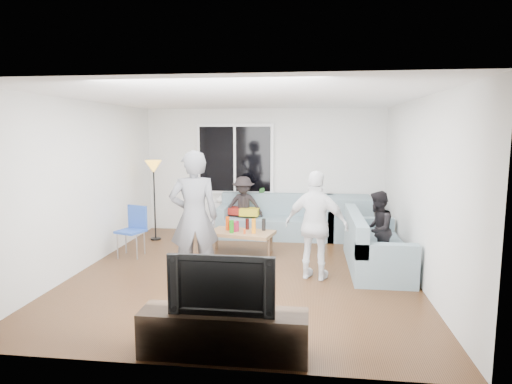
# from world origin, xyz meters

# --- Properties ---
(floor) EXTENTS (5.00, 5.50, 0.04)m
(floor) POSITION_xyz_m (0.00, 0.00, -0.02)
(floor) COLOR #56351C
(floor) RESTS_ON ground
(ceiling) EXTENTS (5.00, 5.50, 0.04)m
(ceiling) POSITION_xyz_m (0.00, 0.00, 2.62)
(ceiling) COLOR white
(ceiling) RESTS_ON ground
(wall_back) EXTENTS (5.00, 0.04, 2.60)m
(wall_back) POSITION_xyz_m (0.00, 2.77, 1.30)
(wall_back) COLOR silver
(wall_back) RESTS_ON ground
(wall_front) EXTENTS (5.00, 0.04, 2.60)m
(wall_front) POSITION_xyz_m (0.00, -2.77, 1.30)
(wall_front) COLOR silver
(wall_front) RESTS_ON ground
(wall_left) EXTENTS (0.04, 5.50, 2.60)m
(wall_left) POSITION_xyz_m (-2.52, 0.00, 1.30)
(wall_left) COLOR silver
(wall_left) RESTS_ON ground
(wall_right) EXTENTS (0.04, 5.50, 2.60)m
(wall_right) POSITION_xyz_m (2.52, 0.00, 1.30)
(wall_right) COLOR silver
(wall_right) RESTS_ON ground
(window_frame) EXTENTS (1.62, 0.06, 1.47)m
(window_frame) POSITION_xyz_m (-0.60, 2.69, 1.55)
(window_frame) COLOR white
(window_frame) RESTS_ON wall_back
(window_glass) EXTENTS (1.50, 0.02, 1.35)m
(window_glass) POSITION_xyz_m (-0.60, 2.65, 1.55)
(window_glass) COLOR black
(window_glass) RESTS_ON window_frame
(window_mullion) EXTENTS (0.05, 0.03, 1.35)m
(window_mullion) POSITION_xyz_m (-0.60, 2.64, 1.55)
(window_mullion) COLOR white
(window_mullion) RESTS_ON window_frame
(radiator) EXTENTS (1.30, 0.12, 0.62)m
(radiator) POSITION_xyz_m (-0.60, 2.65, 0.31)
(radiator) COLOR silver
(radiator) RESTS_ON floor
(potted_plant) EXTENTS (0.21, 0.18, 0.35)m
(potted_plant) POSITION_xyz_m (-0.05, 2.62, 0.79)
(potted_plant) COLOR #2E6629
(potted_plant) RESTS_ON radiator
(vase) EXTENTS (0.20, 0.20, 0.17)m
(vase) POSITION_xyz_m (-0.91, 2.62, 0.71)
(vase) COLOR silver
(vase) RESTS_ON radiator
(sofa_back_section) EXTENTS (2.30, 0.85, 0.85)m
(sofa_back_section) POSITION_xyz_m (0.29, 2.27, 0.42)
(sofa_back_section) COLOR slate
(sofa_back_section) RESTS_ON floor
(sofa_right_section) EXTENTS (2.00, 0.85, 0.85)m
(sofa_right_section) POSITION_xyz_m (2.02, 0.46, 0.42)
(sofa_right_section) COLOR slate
(sofa_right_section) RESTS_ON floor
(sofa_corner) EXTENTS (0.85, 0.85, 0.85)m
(sofa_corner) POSITION_xyz_m (1.74, 2.27, 0.42)
(sofa_corner) COLOR slate
(sofa_corner) RESTS_ON floor
(cushion_yellow) EXTENTS (0.39, 0.33, 0.14)m
(cushion_yellow) POSITION_xyz_m (-0.24, 2.25, 0.51)
(cushion_yellow) COLOR gold
(cushion_yellow) RESTS_ON sofa_back_section
(cushion_red) EXTENTS (0.42, 0.38, 0.13)m
(cushion_red) POSITION_xyz_m (-0.51, 2.33, 0.51)
(cushion_red) COLOR maroon
(cushion_red) RESTS_ON sofa_back_section
(coffee_table) EXTENTS (1.20, 0.82, 0.40)m
(coffee_table) POSITION_xyz_m (-0.20, 0.97, 0.20)
(coffee_table) COLOR #A57B4F
(coffee_table) RESTS_ON floor
(pitcher) EXTENTS (0.17, 0.17, 0.17)m
(pitcher) POSITION_xyz_m (-0.33, 0.98, 0.49)
(pitcher) COLOR maroon
(pitcher) RESTS_ON coffee_table
(side_chair) EXTENTS (0.51, 0.51, 0.86)m
(side_chair) POSITION_xyz_m (-2.05, 0.58, 0.43)
(side_chair) COLOR #2649A5
(side_chair) RESTS_ON floor
(floor_lamp) EXTENTS (0.32, 0.32, 1.56)m
(floor_lamp) POSITION_xyz_m (-2.05, 1.76, 0.78)
(floor_lamp) COLOR #F5AE2E
(floor_lamp) RESTS_ON floor
(player_left) EXTENTS (0.78, 0.62, 1.87)m
(player_left) POSITION_xyz_m (-0.63, -0.53, 0.94)
(player_left) COLOR #525358
(player_left) RESTS_ON floor
(player_right) EXTENTS (1.00, 0.63, 1.58)m
(player_right) POSITION_xyz_m (1.07, -0.18, 0.79)
(player_right) COLOR white
(player_right) RESTS_ON floor
(spectator_right) EXTENTS (0.62, 0.70, 1.21)m
(spectator_right) POSITION_xyz_m (2.02, 0.46, 0.61)
(spectator_right) COLOR black
(spectator_right) RESTS_ON floor
(spectator_back) EXTENTS (0.82, 0.50, 1.22)m
(spectator_back) POSITION_xyz_m (-0.37, 2.30, 0.61)
(spectator_back) COLOR black
(spectator_back) RESTS_ON floor
(tv_console) EXTENTS (1.60, 0.40, 0.44)m
(tv_console) POSITION_xyz_m (0.17, -2.50, 0.22)
(tv_console) COLOR #322419
(tv_console) RESTS_ON floor
(television) EXTENTS (1.00, 0.13, 0.58)m
(television) POSITION_xyz_m (0.17, -2.50, 0.73)
(television) COLOR black
(television) RESTS_ON tv_console
(bottle_c) EXTENTS (0.07, 0.07, 0.19)m
(bottle_c) POSITION_xyz_m (-0.12, 1.14, 0.50)
(bottle_c) COLOR black
(bottle_c) RESTS_ON coffee_table
(bottle_a) EXTENTS (0.07, 0.07, 0.24)m
(bottle_a) POSITION_xyz_m (-0.46, 1.05, 0.52)
(bottle_a) COLOR #DA480C
(bottle_a) RESTS_ON coffee_table
(bottle_d) EXTENTS (0.07, 0.07, 0.25)m
(bottle_d) POSITION_xyz_m (0.03, 0.86, 0.53)
(bottle_d) COLOR orange
(bottle_d) RESTS_ON coffee_table
(bottle_e) EXTENTS (0.07, 0.07, 0.21)m
(bottle_e) POSITION_xyz_m (0.18, 1.07, 0.51)
(bottle_e) COLOR black
(bottle_e) RESTS_ON coffee_table
(bottle_b) EXTENTS (0.08, 0.08, 0.22)m
(bottle_b) POSITION_xyz_m (-0.35, 0.84, 0.51)
(bottle_b) COLOR #1E8718
(bottle_b) RESTS_ON coffee_table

